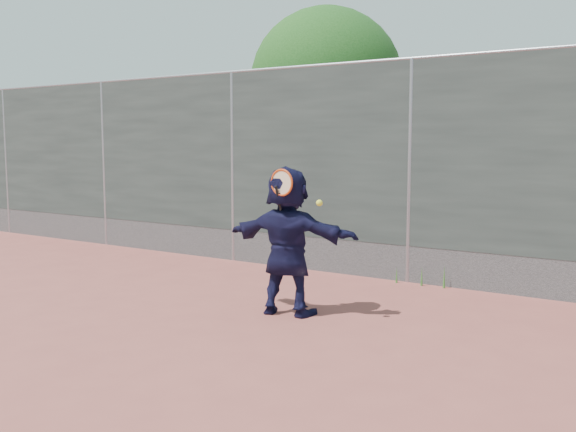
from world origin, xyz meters
The scene contains 6 objects.
ground centered at (0.00, 0.00, 0.00)m, with size 80.00×80.00×0.00m, color #9E4C42.
player centered at (-0.48, 1.23, 0.82)m, with size 1.52×0.49×1.64m, color black.
fence centered at (0.00, 3.50, 1.58)m, with size 20.00×0.06×3.03m.
swing_action centered at (-0.39, 1.03, 1.44)m, with size 0.62×0.13×0.51m.
tree_left centered at (-2.85, 6.55, 2.94)m, with size 3.15×3.00×4.53m.
weed_clump centered at (0.29, 3.38, 0.13)m, with size 0.68×0.07×0.30m.
Camera 1 is at (3.31, -4.63, 1.89)m, focal length 40.00 mm.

